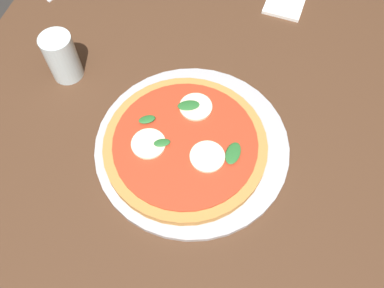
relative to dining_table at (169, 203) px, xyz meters
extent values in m
plane|color=#2D2B28|center=(0.00, 0.00, -0.62)|extent=(6.00, 6.00, 0.00)
cube|color=#4C301E|center=(0.00, 0.00, 0.07)|extent=(1.38, 1.02, 0.04)
cube|color=#4C301E|center=(0.61, -0.43, -0.29)|extent=(0.07, 0.07, 0.66)
cube|color=#4C301E|center=(0.61, 0.43, -0.29)|extent=(0.07, 0.07, 0.66)
cylinder|color=#B2B2B7|center=(0.09, -0.02, 0.09)|extent=(0.37, 0.37, 0.01)
cylinder|color=#C6843F|center=(0.08, -0.01, 0.11)|extent=(0.31, 0.31, 0.02)
cylinder|color=#B7381E|center=(0.08, -0.01, 0.12)|extent=(0.27, 0.27, 0.00)
cylinder|color=beige|center=(0.16, -0.01, 0.12)|extent=(0.06, 0.06, 0.00)
cylinder|color=beige|center=(0.06, 0.05, 0.12)|extent=(0.06, 0.06, 0.00)
cylinder|color=beige|center=(0.06, -0.06, 0.12)|extent=(0.06, 0.06, 0.00)
ellipsoid|color=#286B2D|center=(0.08, -0.10, 0.13)|extent=(0.05, 0.03, 0.00)
ellipsoid|color=#286B2D|center=(0.16, 0.00, 0.13)|extent=(0.04, 0.05, 0.00)
ellipsoid|color=#286B2D|center=(0.11, 0.07, 0.13)|extent=(0.03, 0.04, 0.00)
ellipsoid|color=#286B2D|center=(0.06, 0.03, 0.13)|extent=(0.03, 0.03, 0.00)
cylinder|color=silver|center=(0.20, 0.28, 0.14)|extent=(0.07, 0.07, 0.10)
camera|label=1|loc=(-0.25, -0.11, 0.74)|focal=35.64mm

